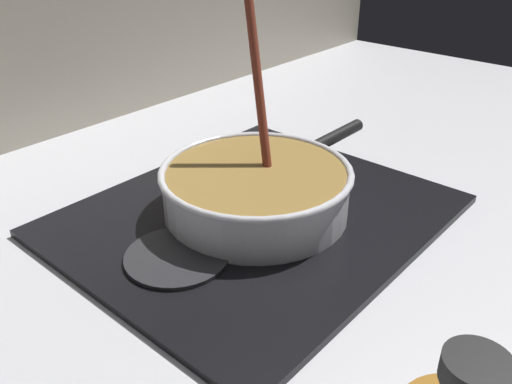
{
  "coord_description": "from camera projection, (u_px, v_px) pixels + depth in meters",
  "views": [
    {
      "loc": [
        -0.51,
        -0.23,
        0.44
      ],
      "look_at": [
        0.04,
        0.24,
        0.05
      ],
      "focal_mm": 37.61,
      "sensor_mm": 36.0,
      "label": 1
    }
  ],
  "objects": [
    {
      "name": "backsplash_wall",
      "position": [
        24.0,
        1.0,
        1.0
      ],
      "size": [
        2.4,
        0.02,
        0.55
      ],
      "primitive_type": "cube",
      "color": "#B2A893",
      "rests_on": "ground"
    },
    {
      "name": "burner_ring",
      "position": [
        256.0,
        210.0,
        0.84
      ],
      "size": [
        0.2,
        0.2,
        0.01
      ],
      "primitive_type": "torus",
      "color": "#592D0C",
      "rests_on": "hob_plate"
    },
    {
      "name": "spare_burner",
      "position": [
        177.0,
        256.0,
        0.73
      ],
      "size": [
        0.14,
        0.14,
        0.01
      ],
      "primitive_type": "cylinder",
      "color": "#262628",
      "rests_on": "hob_plate"
    },
    {
      "name": "hob_plate",
      "position": [
        256.0,
        215.0,
        0.84
      ],
      "size": [
        0.56,
        0.48,
        0.01
      ],
      "primitive_type": "cube",
      "color": "black",
      "rests_on": "ground"
    },
    {
      "name": "ground",
      "position": [
        380.0,
        308.0,
        0.69
      ],
      "size": [
        2.4,
        1.6,
        0.04
      ],
      "primitive_type": "cube",
      "color": "#B7B7BC"
    },
    {
      "name": "cooking_pan",
      "position": [
        257.0,
        189.0,
        0.82
      ],
      "size": [
        0.44,
        0.29,
        0.31
      ],
      "color": "silver",
      "rests_on": "hob_plate"
    }
  ]
}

